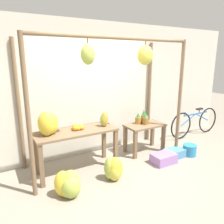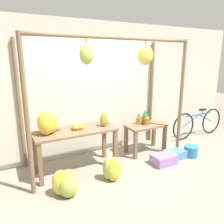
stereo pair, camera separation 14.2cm
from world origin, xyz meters
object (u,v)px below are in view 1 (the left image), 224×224
banana_pile_ground_left (68,185)px  banana_pile_on_table (47,123)px  banana_pile_ground_right (113,169)px  fruit_crate_purple (174,153)px  orange_pile (78,127)px  pineapple_cluster (143,118)px  blue_bucket (190,150)px  fruit_crate_white (164,158)px  parked_bicycle (195,122)px  papaya_pile (104,119)px

banana_pile_ground_left → banana_pile_on_table: bearing=96.1°
banana_pile_ground_right → fruit_crate_purple: size_ratio=0.99×
fruit_crate_purple → banana_pile_ground_left: bearing=-175.8°
orange_pile → pineapple_cluster: pineapple_cluster is taller
orange_pile → fruit_crate_purple: (1.94, -0.54, -0.74)m
pineapple_cluster → fruit_crate_purple: bearing=-61.2°
blue_bucket → banana_pile_on_table: bearing=167.1°
banana_pile_on_table → fruit_crate_white: banana_pile_on_table is taller
banana_pile_ground_left → parked_bicycle: size_ratio=0.24×
fruit_crate_white → papaya_pile: bearing=152.2°
orange_pile → fruit_crate_purple: bearing=-15.6°
papaya_pile → fruit_crate_purple: papaya_pile is taller
fruit_crate_white → fruit_crate_purple: bearing=12.6°
banana_pile_on_table → pineapple_cluster: banana_pile_on_table is taller
banana_pile_on_table → banana_pile_ground_left: banana_pile_on_table is taller
pineapple_cluster → papaya_pile: 1.11m
papaya_pile → fruit_crate_purple: size_ratio=0.68×
pineapple_cluster → blue_bucket: pineapple_cluster is taller
banana_pile_ground_left → banana_pile_ground_right: (0.82, 0.05, 0.01)m
banana_pile_ground_right → blue_bucket: banana_pile_ground_right is taller
pineapple_cluster → banana_pile_ground_right: pineapple_cluster is taller
orange_pile → banana_pile_ground_left: 1.07m
pineapple_cluster → parked_bicycle: (1.83, 0.07, -0.38)m
fruit_crate_purple → parked_bicycle: bearing=25.9°
parked_bicycle → fruit_crate_white: bearing=-156.7°
blue_bucket → parked_bicycle: 1.40m
orange_pile → fruit_crate_white: size_ratio=0.49×
orange_pile → parked_bicycle: orange_pile is taller
banana_pile_ground_right → fruit_crate_white: size_ratio=0.89×
papaya_pile → banana_pile_ground_left: bearing=-146.3°
pineapple_cluster → parked_bicycle: 1.87m
papaya_pile → fruit_crate_white: bearing=-27.8°
banana_pile_on_table → papaya_pile: bearing=-4.6°
banana_pile_ground_left → banana_pile_ground_right: bearing=3.5°
pineapple_cluster → banana_pile_ground_left: 2.27m
papaya_pile → pineapple_cluster: bearing=9.1°
orange_pile → papaya_pile: bearing=-8.2°
banana_pile_on_table → blue_bucket: 3.04m
banana_pile_ground_right → blue_bucket: size_ratio=1.48×
orange_pile → fruit_crate_white: (1.56, -0.63, -0.73)m
blue_bucket → papaya_pile: bearing=162.5°
orange_pile → blue_bucket: size_ratio=0.81×
orange_pile → blue_bucket: orange_pile is taller
banana_pile_on_table → fruit_crate_white: size_ratio=1.08×
fruit_crate_white → blue_bucket: blue_bucket is taller
blue_bucket → pineapple_cluster: bearing=134.0°
pineapple_cluster → papaya_pile: papaya_pile is taller
banana_pile_on_table → fruit_crate_purple: size_ratio=1.20×
banana_pile_ground_right → fruit_crate_purple: banana_pile_ground_right is taller
banana_pile_ground_left → fruit_crate_purple: banana_pile_ground_left is taller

